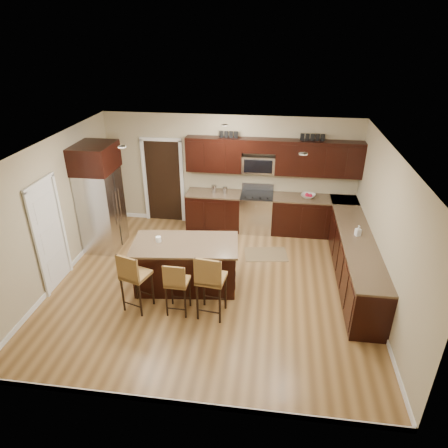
# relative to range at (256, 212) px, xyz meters

# --- Properties ---
(floor) EXTENTS (6.00, 6.00, 0.00)m
(floor) POSITION_rel_range_xyz_m (-0.68, -2.45, -0.47)
(floor) COLOR olive
(floor) RESTS_ON ground
(ceiling) EXTENTS (6.00, 6.00, 0.00)m
(ceiling) POSITION_rel_range_xyz_m (-0.68, -2.45, 2.23)
(ceiling) COLOR silver
(ceiling) RESTS_ON wall_back
(wall_back) EXTENTS (6.00, 0.00, 6.00)m
(wall_back) POSITION_rel_range_xyz_m (-0.68, 0.30, 0.88)
(wall_back) COLOR tan
(wall_back) RESTS_ON floor
(wall_left) EXTENTS (0.00, 5.50, 5.50)m
(wall_left) POSITION_rel_range_xyz_m (-3.68, -2.45, 0.88)
(wall_left) COLOR tan
(wall_left) RESTS_ON floor
(wall_right) EXTENTS (0.00, 5.50, 5.50)m
(wall_right) POSITION_rel_range_xyz_m (2.32, -2.45, 0.88)
(wall_right) COLOR tan
(wall_right) RESTS_ON floor
(base_cabinets) EXTENTS (4.02, 3.96, 0.92)m
(base_cabinets) POSITION_rel_range_xyz_m (1.22, -1.01, -0.01)
(base_cabinets) COLOR black
(base_cabinets) RESTS_ON floor
(upper_cabinets) EXTENTS (4.00, 0.33, 0.80)m
(upper_cabinets) POSITION_rel_range_xyz_m (0.36, 0.13, 1.37)
(upper_cabinets) COLOR black
(upper_cabinets) RESTS_ON wall_back
(range) EXTENTS (0.76, 0.64, 1.11)m
(range) POSITION_rel_range_xyz_m (0.00, 0.00, 0.00)
(range) COLOR silver
(range) RESTS_ON floor
(microwave) EXTENTS (0.76, 0.31, 0.40)m
(microwave) POSITION_rel_range_xyz_m (0.00, 0.15, 1.15)
(microwave) COLOR silver
(microwave) RESTS_ON upper_cabinets
(doorway) EXTENTS (0.85, 0.03, 2.06)m
(doorway) POSITION_rel_range_xyz_m (-2.33, 0.28, 0.56)
(doorway) COLOR black
(doorway) RESTS_ON floor
(pantry_door) EXTENTS (0.03, 0.80, 2.04)m
(pantry_door) POSITION_rel_range_xyz_m (-3.66, -2.75, 0.55)
(pantry_door) COLOR white
(pantry_door) RESTS_ON floor
(letter_decor) EXTENTS (2.20, 0.03, 0.15)m
(letter_decor) POSITION_rel_range_xyz_m (0.22, 0.13, 1.82)
(letter_decor) COLOR black
(letter_decor) RESTS_ON upper_cabinets
(island) EXTENTS (2.04, 1.23, 0.92)m
(island) POSITION_rel_range_xyz_m (-1.17, -2.50, -0.04)
(island) COLOR black
(island) RESTS_ON floor
(stool_left) EXTENTS (0.53, 0.53, 1.14)m
(stool_left) POSITION_rel_range_xyz_m (-1.88, -3.34, 0.24)
(stool_left) COLOR olive
(stool_left) RESTS_ON floor
(stool_mid) EXTENTS (0.39, 0.39, 1.02)m
(stool_mid) POSITION_rel_range_xyz_m (-1.14, -3.34, 0.17)
(stool_mid) COLOR olive
(stool_mid) RESTS_ON floor
(stool_right) EXTENTS (0.50, 0.50, 1.22)m
(stool_right) POSITION_rel_range_xyz_m (-0.56, -3.35, 0.29)
(stool_right) COLOR olive
(stool_right) RESTS_ON floor
(refrigerator) EXTENTS (0.79, 0.96, 2.35)m
(refrigerator) POSITION_rel_range_xyz_m (-3.30, -1.25, 0.73)
(refrigerator) COLOR silver
(refrigerator) RESTS_ON floor
(floor_mat) EXTENTS (1.00, 0.74, 0.01)m
(floor_mat) POSITION_rel_range_xyz_m (0.30, -1.16, -0.47)
(floor_mat) COLOR olive
(floor_mat) RESTS_ON floor
(fruit_bowl) EXTENTS (0.41, 0.41, 0.08)m
(fruit_bowl) POSITION_rel_range_xyz_m (1.18, -0.00, 0.49)
(fruit_bowl) COLOR silver
(fruit_bowl) RESTS_ON base_cabinets
(soap_bottle) EXTENTS (0.12, 0.12, 0.21)m
(soap_bottle) POSITION_rel_range_xyz_m (2.02, -1.76, 0.55)
(soap_bottle) COLOR #B2B2B2
(soap_bottle) RESTS_ON base_cabinets
(canister_tall) EXTENTS (0.12, 0.12, 0.19)m
(canister_tall) POSITION_rel_range_xyz_m (-1.02, -0.00, 0.54)
(canister_tall) COLOR silver
(canister_tall) RESTS_ON base_cabinets
(canister_short) EXTENTS (0.11, 0.11, 0.17)m
(canister_short) POSITION_rel_range_xyz_m (-0.76, -0.00, 0.53)
(canister_short) COLOR silver
(canister_short) RESTS_ON base_cabinets
(island_jar) EXTENTS (0.10, 0.10, 0.10)m
(island_jar) POSITION_rel_range_xyz_m (-1.67, -2.50, 0.50)
(island_jar) COLOR white
(island_jar) RESTS_ON island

